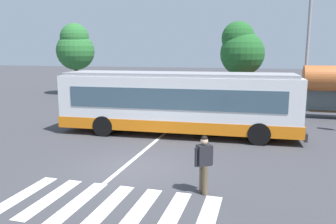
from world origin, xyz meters
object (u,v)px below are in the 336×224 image
(pedestrian_crossing_street, at_px, (204,161))
(twin_arm_street_lamp, at_px, (309,23))
(parked_car_red, at_px, (254,95))
(background_tree_left, at_px, (75,47))
(parked_car_black, at_px, (290,96))
(city_transit_bus, at_px, (178,103))
(background_tree_right, at_px, (241,49))
(parked_car_teal, at_px, (154,92))
(parked_car_silver, at_px, (187,93))
(parked_car_charcoal, at_px, (218,94))

(pedestrian_crossing_street, xyz_separation_m, twin_arm_street_lamp, (4.20, 14.04, 4.85))
(parked_car_red, distance_m, background_tree_left, 17.41)
(parked_car_black, distance_m, background_tree_left, 19.97)
(pedestrian_crossing_street, relative_size, parked_car_black, 0.38)
(city_transit_bus, xyz_separation_m, background_tree_right, (2.25, 11.86, 2.70))
(city_transit_bus, height_order, pedestrian_crossing_street, city_transit_bus)
(city_transit_bus, relative_size, parked_car_teal, 2.56)
(parked_car_teal, bearing_deg, parked_car_silver, 4.89)
(city_transit_bus, relative_size, pedestrian_crossing_street, 6.85)
(city_transit_bus, bearing_deg, parked_car_teal, 113.79)
(city_transit_bus, bearing_deg, twin_arm_street_lamp, 47.67)
(background_tree_left, xyz_separation_m, background_tree_right, (15.62, -1.30, -0.23))
(pedestrian_crossing_street, distance_m, parked_car_silver, 18.32)
(parked_car_charcoal, bearing_deg, parked_car_silver, -179.94)
(city_transit_bus, distance_m, background_tree_left, 18.99)
(city_transit_bus, relative_size, background_tree_right, 1.82)
(parked_car_charcoal, relative_size, parked_car_red, 0.99)
(pedestrian_crossing_street, xyz_separation_m, parked_car_teal, (-7.21, 17.54, -0.20))
(city_transit_bus, relative_size, twin_arm_street_lamp, 1.24)
(city_transit_bus, distance_m, parked_car_red, 11.34)
(city_transit_bus, xyz_separation_m, parked_car_teal, (-4.76, 10.80, -0.82))
(parked_car_charcoal, bearing_deg, parked_car_red, -5.48)
(background_tree_left, distance_m, background_tree_right, 15.68)
(background_tree_left, bearing_deg, pedestrian_crossing_street, -51.53)
(background_tree_right, bearing_deg, twin_arm_street_lamp, -46.08)
(parked_car_silver, bearing_deg, twin_arm_street_lamp, -23.64)
(city_transit_bus, relative_size, parked_car_silver, 2.59)
(parked_car_teal, bearing_deg, pedestrian_crossing_street, -67.67)
(pedestrian_crossing_street, relative_size, twin_arm_street_lamp, 0.18)
(pedestrian_crossing_street, relative_size, parked_car_silver, 0.38)
(background_tree_right, bearing_deg, parked_car_teal, -171.38)
(parked_car_charcoal, xyz_separation_m, background_tree_right, (1.60, 0.82, 3.53))
(parked_car_teal, distance_m, background_tree_right, 7.92)
(parked_car_red, relative_size, parked_car_black, 1.01)
(parked_car_charcoal, distance_m, parked_car_red, 2.81)
(pedestrian_crossing_street, height_order, parked_car_black, pedestrian_crossing_street)
(parked_car_teal, bearing_deg, background_tree_left, 164.65)
(parked_car_teal, distance_m, background_tree_left, 9.69)
(pedestrian_crossing_street, relative_size, parked_car_teal, 0.37)
(twin_arm_street_lamp, distance_m, background_tree_left, 20.90)
(parked_car_charcoal, xyz_separation_m, parked_car_red, (2.80, -0.27, 0.00))
(city_transit_bus, height_order, parked_car_teal, city_transit_bus)
(parked_car_red, bearing_deg, parked_car_black, -1.37)
(parked_car_black, xyz_separation_m, background_tree_left, (-19.46, 2.45, 3.76))
(pedestrian_crossing_street, distance_m, parked_car_teal, 18.97)
(twin_arm_street_lamp, bearing_deg, parked_car_black, 99.27)
(parked_car_silver, relative_size, parked_car_charcoal, 1.00)
(parked_car_silver, xyz_separation_m, background_tree_left, (-11.46, 2.12, 3.76))
(background_tree_left, bearing_deg, parked_car_red, -8.07)
(background_tree_right, bearing_deg, background_tree_left, 175.24)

